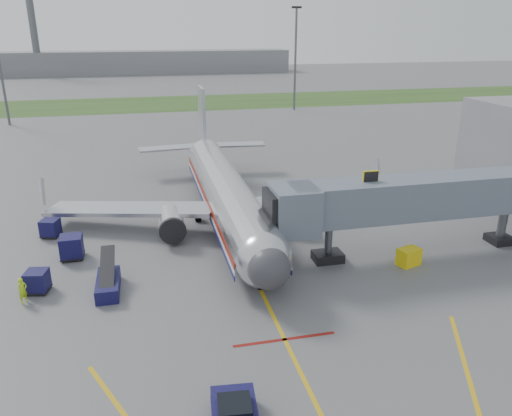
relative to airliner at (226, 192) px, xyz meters
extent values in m
plane|color=#565659|center=(0.00, -15.25, -2.65)|extent=(400.00, 400.00, 0.00)
cube|color=#2D4C1E|center=(0.00, 74.75, -2.64)|extent=(300.00, 25.00, 0.01)
cube|color=gold|center=(0.00, -17.25, -2.64)|extent=(0.25, 50.00, 0.01)
cube|color=maroon|center=(0.00, -19.25, -2.64)|extent=(6.00, 0.25, 0.01)
cylinder|color=silver|center=(0.00, -0.25, 0.05)|extent=(3.80, 28.00, 3.80)
sphere|color=silver|center=(0.00, -14.25, 0.05)|extent=(3.80, 3.80, 3.80)
sphere|color=#38383D|center=(0.00, -15.55, 0.05)|extent=(2.74, 2.74, 2.74)
cube|color=black|center=(0.00, -14.65, 0.60)|extent=(2.20, 1.20, 0.55)
cone|color=silver|center=(0.00, 16.25, 0.05)|extent=(3.80, 5.00, 3.80)
cube|color=#B7BAC1|center=(0.00, 15.75, 4.05)|extent=(0.35, 4.20, 7.00)
cube|color=#B7BAC1|center=(-8.50, -0.25, -0.85)|extent=(15.10, 8.59, 1.13)
cube|color=#B7BAC1|center=(8.50, -0.25, -0.85)|extent=(15.10, 8.59, 1.13)
cylinder|color=silver|center=(-5.20, -3.25, -1.30)|extent=(2.10, 3.60, 2.10)
cylinder|color=silver|center=(5.20, -3.25, -1.30)|extent=(2.10, 3.60, 2.10)
cube|color=maroon|center=(1.92, -0.25, -0.30)|extent=(0.05, 28.00, 0.45)
cube|color=#0E0F60|center=(1.92, -0.25, -1.20)|extent=(0.05, 28.00, 0.35)
cylinder|color=black|center=(0.00, -13.25, -2.35)|extent=(0.28, 0.70, 0.70)
cylinder|color=black|center=(-2.60, 0.25, -2.20)|extent=(0.50, 1.00, 1.00)
cylinder|color=black|center=(2.60, 0.25, -2.20)|extent=(0.50, 1.00, 1.00)
cube|color=slate|center=(13.00, -10.25, 1.95)|extent=(20.00, 3.00, 3.00)
cube|color=slate|center=(3.20, -10.25, 1.75)|extent=(3.20, 3.60, 3.40)
cube|color=black|center=(2.00, -10.25, 1.75)|extent=(1.60, 3.00, 2.80)
cube|color=yellow|center=(9.00, -10.25, 3.75)|extent=(1.20, 0.15, 1.00)
cylinder|color=#595B60|center=(6.00, -10.25, -1.10)|extent=(0.56, 0.56, 3.10)
cube|color=black|center=(6.00, -10.25, -2.30)|extent=(2.20, 1.60, 0.70)
cylinder|color=#595B60|center=(21.00, -10.25, -1.10)|extent=(0.70, 0.70, 3.10)
cube|color=black|center=(21.00, -10.25, -2.35)|extent=(1.80, 1.80, 0.60)
cylinder|color=#595B60|center=(-30.00, 54.75, 7.35)|extent=(0.44, 0.44, 20.00)
cylinder|color=#595B60|center=(25.00, 59.75, 7.35)|extent=(0.44, 0.44, 20.00)
cube|color=black|center=(25.00, 59.75, 17.55)|extent=(2.00, 0.40, 0.40)
cube|color=slate|center=(-10.00, 154.75, 1.35)|extent=(120.00, 14.00, 8.00)
cylinder|color=#595B60|center=(-40.00, 149.75, 11.35)|extent=(2.40, 2.40, 28.00)
cube|color=black|center=(-4.00, -25.11, -1.50)|extent=(1.60, 1.60, 0.46)
cylinder|color=black|center=(-4.70, -23.84, -2.28)|extent=(0.27, 0.75, 0.73)
cylinder|color=black|center=(-3.06, -24.01, -2.28)|extent=(0.27, 0.75, 0.73)
cube|color=#0D0B33|center=(-15.14, -0.58, -1.81)|extent=(1.71, 1.71, 1.37)
cube|color=black|center=(-15.14, -0.58, -2.49)|extent=(1.76, 1.76, 0.11)
cylinder|color=black|center=(-15.80, -0.93, -2.52)|extent=(0.26, 0.29, 0.25)
cylinder|color=black|center=(-14.79, -1.24, -2.52)|extent=(0.26, 0.29, 0.25)
cylinder|color=black|center=(-15.49, 0.08, -2.52)|extent=(0.26, 0.29, 0.25)
cylinder|color=black|center=(-14.48, -0.23, -2.52)|extent=(0.26, 0.29, 0.25)
cube|color=#0D0B33|center=(-14.59, -10.27, -1.81)|extent=(1.60, 1.60, 1.37)
cube|color=black|center=(-14.59, -10.27, -2.49)|extent=(1.66, 1.66, 0.11)
cylinder|color=black|center=(-15.21, -10.69, -2.52)|extent=(0.24, 0.28, 0.25)
cylinder|color=black|center=(-14.17, -10.89, -2.52)|extent=(0.24, 0.28, 0.25)
cylinder|color=black|center=(-15.01, -9.65, -2.52)|extent=(0.24, 0.28, 0.25)
cylinder|color=black|center=(-13.97, -9.85, -2.52)|extent=(0.24, 0.28, 0.25)
cube|color=#0D0B33|center=(-12.91, -5.39, -1.64)|extent=(1.66, 1.66, 1.63)
cube|color=black|center=(-12.91, -5.39, -2.46)|extent=(1.71, 1.71, 0.13)
cylinder|color=black|center=(-13.53, -6.03, -2.50)|extent=(0.24, 0.30, 0.29)
cylinder|color=black|center=(-12.27, -6.01, -2.50)|extent=(0.24, 0.30, 0.29)
cylinder|color=black|center=(-13.55, -4.77, -2.50)|extent=(0.24, 0.30, 0.29)
cylinder|color=black|center=(-12.29, -4.75, -2.50)|extent=(0.24, 0.30, 0.29)
cube|color=#0D0B33|center=(-10.00, -11.25, -2.17)|extent=(1.51, 3.81, 0.95)
cube|color=black|center=(-10.00, -10.72, -1.17)|extent=(0.99, 4.26, 1.49)
cylinder|color=black|center=(-10.54, -12.61, -2.35)|extent=(0.24, 0.59, 0.59)
cylinder|color=black|center=(-9.49, -12.62, -2.35)|extent=(0.24, 0.59, 0.59)
cylinder|color=black|center=(-10.52, -9.87, -2.35)|extent=(0.24, 0.59, 0.59)
cylinder|color=black|center=(-9.46, -9.88, -2.35)|extent=(0.24, 0.59, 0.59)
cube|color=yellow|center=(11.62, -12.25, -1.99)|extent=(1.89, 1.53, 1.31)
cylinder|color=black|center=(11.10, -12.41, -2.48)|extent=(0.31, 0.38, 0.33)
cylinder|color=black|center=(12.14, -12.09, -2.48)|extent=(0.31, 0.38, 0.33)
imported|color=#B8E21A|center=(-15.23, -11.58, -1.77)|extent=(0.74, 0.76, 1.76)
camera|label=1|loc=(-7.05, -42.33, 14.18)|focal=35.00mm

